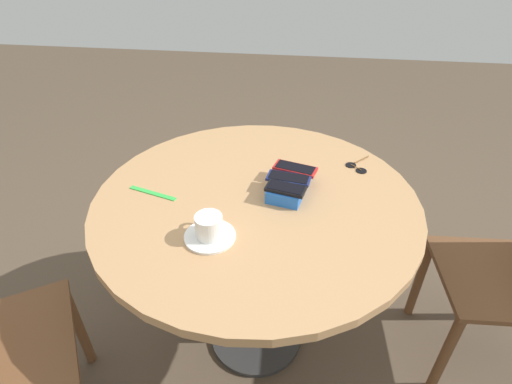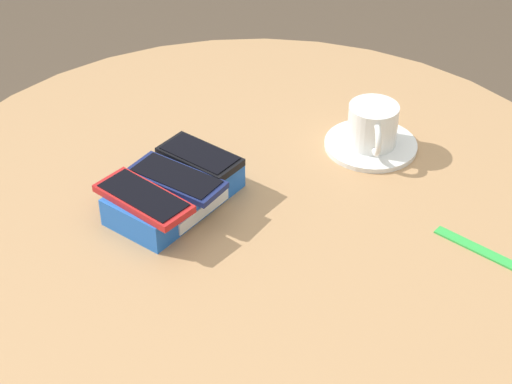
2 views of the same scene
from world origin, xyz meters
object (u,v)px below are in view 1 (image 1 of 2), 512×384
Objects in this scene: phone_red at (295,168)px; phone_black at (286,188)px; coffee_cup at (209,225)px; phone_box at (289,185)px; sunglasses at (357,167)px; lanyard_strap at (153,193)px; phone_navy at (289,178)px; round_table at (256,221)px; saucer at (210,236)px.

phone_black is at bearing -10.95° from phone_red.
coffee_cup is at bearing -35.13° from phone_red.
phone_red and phone_black have the same top height.
coffee_cup reaches higher than phone_red.
sunglasses is at bearing 127.00° from phone_box.
coffee_cup reaches higher than lanyard_strap.
phone_box is 2.07× the size of coffee_cup.
phone_navy is at bearing -53.44° from sunglasses.
phone_navy is at bearing -16.78° from phone_red.
phone_navy is 1.19× the size of sunglasses.
phone_navy reaches higher than lanyard_strap.
round_table is 7.06× the size of phone_navy.
phone_box is (-0.05, 0.10, 0.12)m from round_table.
phone_box is 1.43× the size of phone_navy.
round_table is 0.17m from phone_black.
phone_red is (-0.11, 0.12, 0.15)m from round_table.
phone_red is 1.15× the size of phone_black.
phone_navy is at bearing 117.26° from round_table.
round_table is 0.22m from phone_red.
lanyard_strap is (0.07, -0.44, -0.02)m from phone_box.
sunglasses is at bearing 134.37° from phone_black.
coffee_cup reaches higher than saucer.
phone_navy is at bearing 141.78° from saucer.
phone_black reaches higher than saucer.
phone_navy is (0.00, -0.00, 0.03)m from phone_box.
saucer is (0.32, -0.22, -0.04)m from phone_red.
saucer is at bearing -26.67° from round_table.
sunglasses is at bearing 134.41° from coffee_cup.
coffee_cup is at bearing -45.53° from phone_black.
saucer is 0.61m from sunglasses.
saucer is (0.20, -0.20, -0.04)m from phone_black.
saucer is at bearing 51.59° from lanyard_strap.
lanyard_strap is at bearing -128.41° from saucer.
coffee_cup is (-0.00, -0.00, 0.04)m from saucer.
phone_navy is (0.06, -0.02, -0.00)m from phone_red.
phone_black reaches higher than sunglasses.
coffee_cup reaches higher than sunglasses.
saucer is 1.17× the size of sunglasses.
coffee_cup reaches higher than phone_box.
sunglasses is at bearing 117.81° from phone_red.
phone_red reaches higher than sunglasses.
phone_black is at bearing 134.47° from coffee_cup.
round_table is at bearing 93.97° from lanyard_strap.
phone_box reaches higher than round_table.
phone_red is 0.25m from sunglasses.
phone_black is 1.07× the size of sunglasses.
round_table is 10.23× the size of coffee_cup.
saucer is 0.29m from lanyard_strap.
coffee_cup is 0.30m from lanyard_strap.
phone_black is 0.77× the size of lanyard_strap.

